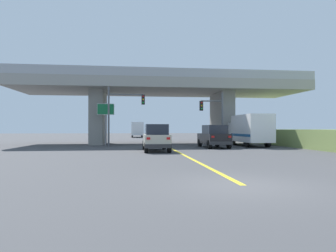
{
  "coord_description": "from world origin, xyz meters",
  "views": [
    {
      "loc": [
        -3.28,
        -8.49,
        1.69
      ],
      "look_at": [
        0.06,
        19.46,
        1.96
      ],
      "focal_mm": 31.7,
      "sensor_mm": 36.0,
      "label": 1
    }
  ],
  "objects_px": {
    "box_truck": "(249,130)",
    "traffic_signal_nearside": "(215,113)",
    "suv_lead": "(156,138)",
    "highway_sign": "(106,113)",
    "traffic_signal_farside": "(121,108)",
    "suv_crossing": "(214,136)",
    "semi_truck_distant": "(137,129)"
  },
  "relations": [
    {
      "from": "box_truck",
      "to": "traffic_signal_nearside",
      "type": "height_order",
      "value": "traffic_signal_nearside"
    },
    {
      "from": "suv_lead",
      "to": "highway_sign",
      "type": "distance_m",
      "value": 9.18
    },
    {
      "from": "traffic_signal_farside",
      "to": "suv_crossing",
      "type": "bearing_deg",
      "value": -19.82
    },
    {
      "from": "suv_lead",
      "to": "semi_truck_distant",
      "type": "bearing_deg",
      "value": 91.25
    },
    {
      "from": "traffic_signal_nearside",
      "to": "semi_truck_distant",
      "type": "relative_size",
      "value": 0.74
    },
    {
      "from": "suv_lead",
      "to": "traffic_signal_farside",
      "type": "bearing_deg",
      "value": 113.67
    },
    {
      "from": "highway_sign",
      "to": "semi_truck_distant",
      "type": "xyz_separation_m",
      "value": [
        3.61,
        29.9,
        -1.64
      ]
    },
    {
      "from": "suv_lead",
      "to": "traffic_signal_farside",
      "type": "relative_size",
      "value": 0.81
    },
    {
      "from": "suv_crossing",
      "to": "highway_sign",
      "type": "bearing_deg",
      "value": 155.52
    },
    {
      "from": "traffic_signal_nearside",
      "to": "highway_sign",
      "type": "xyz_separation_m",
      "value": [
        -10.73,
        1.58,
        -0.02
      ]
    },
    {
      "from": "suv_crossing",
      "to": "box_truck",
      "type": "xyz_separation_m",
      "value": [
        4.05,
        1.99,
        0.59
      ]
    },
    {
      "from": "suv_crossing",
      "to": "traffic_signal_farside",
      "type": "distance_m",
      "value": 9.26
    },
    {
      "from": "suv_crossing",
      "to": "traffic_signal_farside",
      "type": "bearing_deg",
      "value": 158.67
    },
    {
      "from": "traffic_signal_nearside",
      "to": "highway_sign",
      "type": "height_order",
      "value": "traffic_signal_nearside"
    },
    {
      "from": "traffic_signal_nearside",
      "to": "semi_truck_distant",
      "type": "height_order",
      "value": "traffic_signal_nearside"
    },
    {
      "from": "semi_truck_distant",
      "to": "traffic_signal_nearside",
      "type": "bearing_deg",
      "value": -77.24
    },
    {
      "from": "box_truck",
      "to": "semi_truck_distant",
      "type": "xyz_separation_m",
      "value": [
        -10.36,
        32.11,
        -0.02
      ]
    },
    {
      "from": "suv_crossing",
      "to": "suv_lead",
      "type": "bearing_deg",
      "value": -148.8
    },
    {
      "from": "traffic_signal_nearside",
      "to": "traffic_signal_farside",
      "type": "relative_size",
      "value": 0.92
    },
    {
      "from": "semi_truck_distant",
      "to": "suv_lead",
      "type": "bearing_deg",
      "value": -88.75
    },
    {
      "from": "traffic_signal_nearside",
      "to": "suv_lead",
      "type": "bearing_deg",
      "value": -135.75
    },
    {
      "from": "suv_lead",
      "to": "suv_crossing",
      "type": "distance_m",
      "value": 6.52
    },
    {
      "from": "suv_crossing",
      "to": "semi_truck_distant",
      "type": "height_order",
      "value": "semi_truck_distant"
    },
    {
      "from": "traffic_signal_nearside",
      "to": "highway_sign",
      "type": "relative_size",
      "value": 1.21
    },
    {
      "from": "suv_crossing",
      "to": "semi_truck_distant",
      "type": "relative_size",
      "value": 0.62
    },
    {
      "from": "box_truck",
      "to": "traffic_signal_farside",
      "type": "xyz_separation_m",
      "value": [
        -12.4,
        1.02,
        2.05
      ]
    },
    {
      "from": "box_truck",
      "to": "traffic_signal_farside",
      "type": "height_order",
      "value": "traffic_signal_farside"
    },
    {
      "from": "traffic_signal_farside",
      "to": "semi_truck_distant",
      "type": "bearing_deg",
      "value": 86.24
    },
    {
      "from": "box_truck",
      "to": "semi_truck_distant",
      "type": "height_order",
      "value": "box_truck"
    },
    {
      "from": "traffic_signal_farside",
      "to": "highway_sign",
      "type": "bearing_deg",
      "value": 142.68
    },
    {
      "from": "box_truck",
      "to": "highway_sign",
      "type": "relative_size",
      "value": 1.63
    },
    {
      "from": "semi_truck_distant",
      "to": "highway_sign",
      "type": "bearing_deg",
      "value": -96.88
    }
  ]
}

